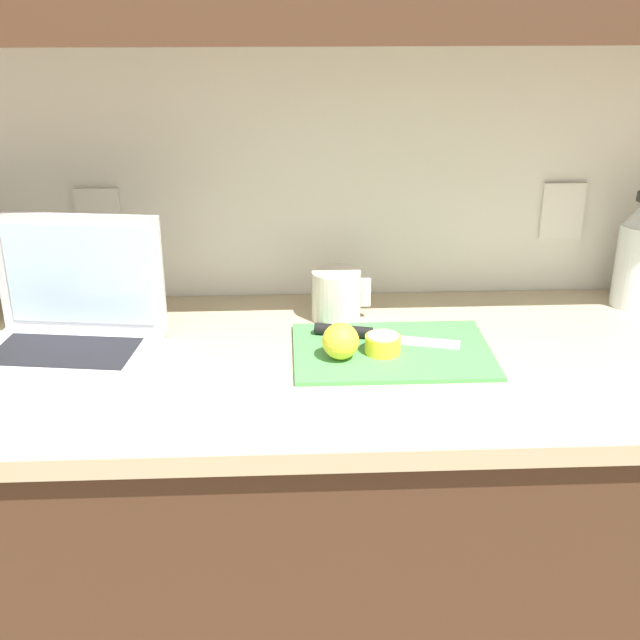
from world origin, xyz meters
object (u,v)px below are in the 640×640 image
lemon_whole_beside (341,341)px  bottle_green_soda (637,255)px  measuring_cup (336,295)px  knife (361,333)px  lemon_half_cut (383,344)px  cutting_board (392,351)px  laptop (71,322)px

lemon_whole_beside → bottle_green_soda: bottle_green_soda is taller
lemon_whole_beside → measuring_cup: measuring_cup is taller
knife → bottle_green_soda: size_ratio=1.13×
lemon_half_cut → lemon_whole_beside: (-0.08, -0.02, 0.02)m
lemon_half_cut → bottle_green_soda: bottle_green_soda is taller
cutting_board → lemon_half_cut: lemon_half_cut is taller
laptop → lemon_half_cut: bearing=2.6°
cutting_board → lemon_whole_beside: (-0.10, -0.03, 0.04)m
laptop → measuring_cup: (0.49, 0.13, -0.01)m
laptop → cutting_board: 0.59m
knife → lemon_whole_beside: (-0.05, -0.09, 0.02)m
cutting_board → lemon_half_cut: bearing=-140.5°
lemon_whole_beside → bottle_green_soda: 0.67m
laptop → knife: 0.53m
lemon_whole_beside → lemon_half_cut: bearing=12.3°
lemon_half_cut → bottle_green_soda: size_ratio=0.27×
bottle_green_soda → measuring_cup: size_ratio=2.05×
bottle_green_soda → cutting_board: bearing=-158.3°
lemon_whole_beside → bottle_green_soda: bearing=21.3°
bottle_green_soda → knife: bearing=-164.8°
cutting_board → measuring_cup: 0.20m
cutting_board → lemon_whole_beside: bearing=-161.2°
measuring_cup → lemon_half_cut: bearing=-68.5°
laptop → lemon_whole_beside: size_ratio=5.12×
cutting_board → measuring_cup: (-0.09, 0.17, 0.05)m
laptop → lemon_whole_beside: 0.49m
laptop → measuring_cup: laptop is taller
lemon_half_cut → lemon_whole_beside: lemon_whole_beside is taller
lemon_half_cut → measuring_cup: bearing=111.5°
laptop → bottle_green_soda: size_ratio=1.41×
cutting_board → lemon_half_cut: 0.03m
measuring_cup → laptop: bearing=-165.1°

